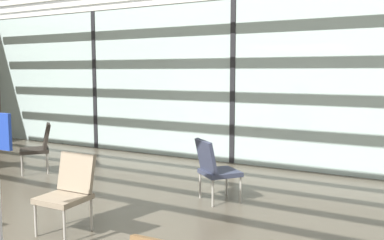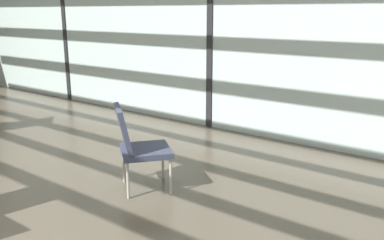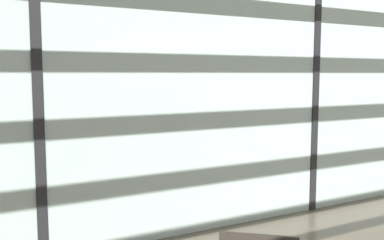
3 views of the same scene
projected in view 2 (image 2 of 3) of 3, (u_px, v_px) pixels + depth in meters
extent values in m
cube|color=#A3B7B2|center=(212.00, 23.00, 6.23)|extent=(14.00, 0.08, 3.17)
cube|color=black|center=(66.00, 20.00, 8.27)|extent=(0.10, 0.12, 3.17)
cube|color=black|center=(212.00, 23.00, 6.23)|extent=(0.10, 0.12, 3.17)
ellipsoid|color=silver|center=(357.00, 8.00, 10.91)|extent=(13.80, 3.69, 3.69)
sphere|color=#9D9DA0|center=(170.00, 9.00, 14.61)|extent=(2.03, 2.03, 2.03)
cube|color=#33384C|center=(146.00, 151.00, 4.20)|extent=(0.67, 0.67, 0.06)
cube|color=#33384C|center=(123.00, 128.00, 4.09)|extent=(0.46, 0.41, 0.44)
cylinder|color=gray|center=(171.00, 176.00, 4.11)|extent=(0.03, 0.03, 0.37)
cylinder|color=gray|center=(163.00, 162.00, 4.50)|extent=(0.03, 0.03, 0.37)
cylinder|color=gray|center=(128.00, 181.00, 4.01)|extent=(0.03, 0.03, 0.37)
cylinder|color=gray|center=(124.00, 165.00, 4.40)|extent=(0.03, 0.03, 0.37)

